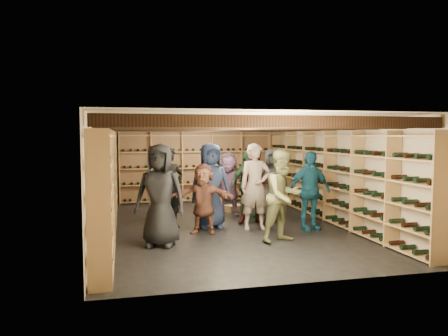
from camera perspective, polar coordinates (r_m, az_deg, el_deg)
ground at (r=10.02m, az=0.15°, el=-7.56°), size 8.00×8.00×0.00m
walls at (r=9.85m, az=0.16°, el=-0.71°), size 5.52×8.02×2.40m
ceiling at (r=9.81m, az=0.16°, el=6.28°), size 5.50×8.00×0.01m
ceiling_joists at (r=9.81m, az=0.16°, el=5.47°), size 5.40×7.12×0.18m
wine_rack_left at (r=9.60m, az=-14.95°, el=-1.74°), size 0.32×7.50×2.15m
wine_rack_right at (r=10.74m, az=13.62°, el=-1.08°), size 0.32×7.50×2.15m
wine_rack_back at (r=13.60m, az=-3.57°, el=0.14°), size 4.70×0.30×2.15m
crate_stack_left at (r=11.01m, az=-8.26°, el=-4.29°), size 0.54×0.40×0.85m
crate_stack_right at (r=11.21m, az=-1.81°, el=-4.97°), size 0.54×0.40×0.51m
crate_loose at (r=11.89m, az=1.34°, el=-5.26°), size 0.59×0.50×0.17m
person_0 at (r=8.17m, az=-8.36°, el=-3.52°), size 1.08×0.89×1.91m
person_1 at (r=9.73m, az=-7.08°, el=-2.60°), size 0.77×0.65×1.79m
person_2 at (r=8.49m, az=7.76°, el=-3.65°), size 1.06×0.95×1.79m
person_4 at (r=9.66m, az=11.07°, el=-2.92°), size 1.04×0.50×1.72m
person_5 at (r=9.18m, az=-2.72°, el=-3.99°), size 1.43×0.95×1.47m
person_6 at (r=9.68m, az=-1.78°, el=-2.32°), size 0.97×0.68×1.89m
person_7 at (r=9.55m, az=4.13°, el=-2.44°), size 0.72×0.50×1.88m
person_8 at (r=10.11m, az=4.22°, el=-2.34°), size 0.95×0.78×1.79m
person_10 at (r=10.95m, az=2.99°, el=-2.16°), size 1.05×0.78×1.66m
person_11 at (r=11.23m, az=0.57°, el=-2.09°), size 1.57×1.04×1.62m
person_12 at (r=11.19m, az=6.36°, el=-1.84°), size 0.89×0.61×1.74m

